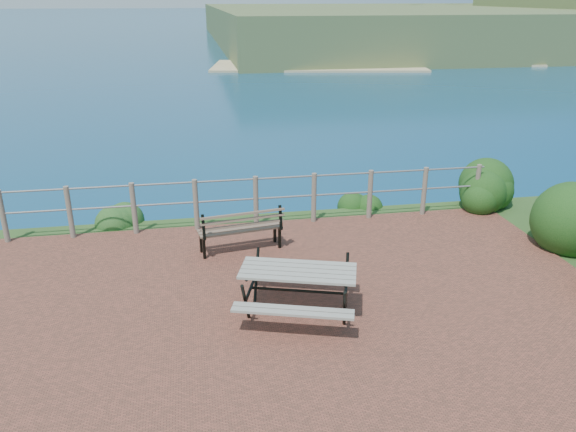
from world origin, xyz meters
name	(u,v)px	position (x,y,z in m)	size (l,w,h in m)	color
ground	(285,315)	(0.00, 0.00, 0.00)	(10.00, 7.00, 0.12)	brown
ocean	(187,8)	(0.00, 200.00, 0.00)	(1200.00, 1200.00, 0.00)	#12526E
safety_railing	(256,199)	(0.00, 3.35, 0.57)	(9.40, 0.10, 1.00)	#6B5B4C
picnic_table	(298,286)	(0.19, 0.01, 0.44)	(1.73, 1.34, 0.68)	gray
park_bench	(240,222)	(-0.41, 2.25, 0.55)	(1.51, 0.60, 0.83)	brown
shrub_right_front	(565,237)	(5.66, 1.82, 0.00)	(1.53, 1.53, 2.17)	#163F13
shrub_right_edge	(489,208)	(5.03, 3.50, 0.00)	(1.16, 1.16, 1.65)	#163F13
shrub_lip_west	(126,222)	(-2.56, 4.01, 0.00)	(0.84, 0.84, 0.60)	#1D4E1E
shrub_lip_east	(356,203)	(2.32, 4.28, 0.00)	(0.70, 0.70, 0.41)	#163F13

